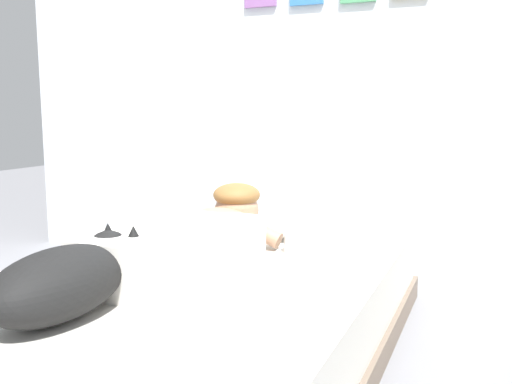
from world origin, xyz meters
name	(u,v)px	position (x,y,z in m)	size (l,w,h in m)	color
back_wall	(335,46)	(0.00, 1.40, 1.25)	(4.02, 0.12, 2.50)	silver
bed	(199,313)	(-0.16, 0.18, 0.17)	(1.33, 2.03, 0.34)	#726051
pillow	(250,224)	(-0.20, 0.75, 0.39)	(0.52, 0.32, 0.11)	white
person_lying	(195,239)	(-0.18, 0.20, 0.44)	(0.43, 0.92, 0.27)	silver
dog	(67,279)	(-0.28, -0.36, 0.44)	(0.26, 0.57, 0.21)	black
coffee_cup	(295,244)	(0.09, 0.54, 0.37)	(0.12, 0.09, 0.07)	white
cell_phone	(214,286)	(-0.01, 0.02, 0.34)	(0.07, 0.14, 0.01)	black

